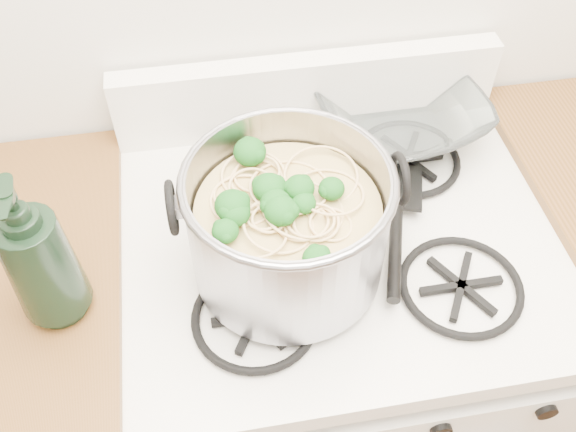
{
  "coord_description": "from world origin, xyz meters",
  "views": [
    {
      "loc": [
        -0.21,
        0.58,
        1.78
      ],
      "look_at": [
        -0.1,
        1.2,
        1.05
      ],
      "focal_mm": 40.0,
      "sensor_mm": 36.0,
      "label": 1
    }
  ],
  "objects_px": {
    "stock_pot": "(288,227)",
    "bottle": "(36,253)",
    "gas_range": "(327,362)",
    "spatula": "(398,184)",
    "glass_bowl": "(399,123)"
  },
  "relations": [
    {
      "from": "stock_pot",
      "to": "spatula",
      "type": "xyz_separation_m",
      "value": [
        0.23,
        0.14,
        -0.09
      ]
    },
    {
      "from": "gas_range",
      "to": "bottle",
      "type": "distance_m",
      "value": 0.78
    },
    {
      "from": "stock_pot",
      "to": "glass_bowl",
      "type": "height_order",
      "value": "stock_pot"
    },
    {
      "from": "gas_range",
      "to": "glass_bowl",
      "type": "relative_size",
      "value": 7.31
    },
    {
      "from": "gas_range",
      "to": "glass_bowl",
      "type": "distance_m",
      "value": 0.58
    },
    {
      "from": "stock_pot",
      "to": "bottle",
      "type": "height_order",
      "value": "bottle"
    },
    {
      "from": "glass_bowl",
      "to": "spatula",
      "type": "bearing_deg",
      "value": -107.02
    },
    {
      "from": "gas_range",
      "to": "glass_bowl",
      "type": "height_order",
      "value": "glass_bowl"
    },
    {
      "from": "gas_range",
      "to": "spatula",
      "type": "relative_size",
      "value": 2.98
    },
    {
      "from": "spatula",
      "to": "glass_bowl",
      "type": "height_order",
      "value": "glass_bowl"
    },
    {
      "from": "gas_range",
      "to": "stock_pot",
      "type": "height_order",
      "value": "stock_pot"
    },
    {
      "from": "stock_pot",
      "to": "spatula",
      "type": "relative_size",
      "value": 1.12
    },
    {
      "from": "glass_bowl",
      "to": "bottle",
      "type": "xyz_separation_m",
      "value": [
        -0.64,
        -0.31,
        0.12
      ]
    },
    {
      "from": "stock_pot",
      "to": "spatula",
      "type": "bearing_deg",
      "value": 30.99
    },
    {
      "from": "glass_bowl",
      "to": "bottle",
      "type": "relative_size",
      "value": 0.46
    }
  ]
}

